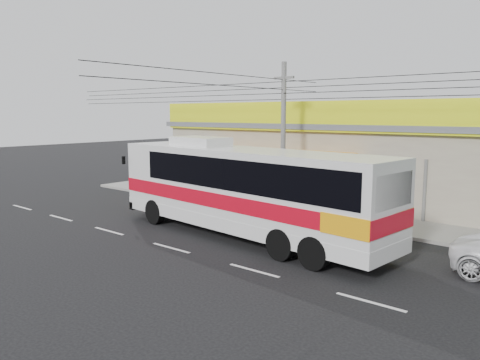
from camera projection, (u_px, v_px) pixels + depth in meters
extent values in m
plane|color=black|center=(216.00, 235.00, 19.61)|extent=(120.00, 120.00, 0.00)
cube|color=gray|center=(295.00, 211.00, 24.16)|extent=(30.00, 3.20, 0.15)
cube|color=gray|center=(347.00, 163.00, 28.13)|extent=(22.00, 8.00, 4.20)
cube|color=#585B60|center=(348.00, 125.00, 27.81)|extent=(22.60, 8.60, 0.30)
cube|color=#E8F615|center=(312.00, 116.00, 24.60)|extent=(22.00, 0.24, 1.60)
cube|color=#B33109|center=(280.00, 116.00, 25.85)|extent=(9.00, 0.10, 1.20)
cube|color=#1C7414|center=(440.00, 117.00, 20.46)|extent=(2.40, 0.10, 1.10)
cube|color=#B33109|center=(192.00, 116.00, 30.29)|extent=(3.00, 0.10, 1.10)
cube|color=orange|center=(278.00, 151.00, 26.00)|extent=(10.00, 1.20, 0.37)
cube|color=silver|center=(244.00, 188.00, 18.96)|extent=(13.24, 3.97, 3.15)
cube|color=red|center=(244.00, 197.00, 19.01)|extent=(13.28, 4.01, 0.60)
cube|color=orange|center=(368.00, 219.00, 15.03)|extent=(2.00, 2.93, 0.65)
cube|color=black|center=(258.00, 172.00, 18.32)|extent=(11.08, 3.80, 1.20)
cube|color=black|center=(153.00, 164.00, 23.43)|extent=(0.41, 2.40, 1.63)
cube|color=silver|center=(200.00, 141.00, 20.62)|extent=(2.74, 1.77, 0.39)
cylinder|color=black|center=(155.00, 212.00, 21.54)|extent=(1.16, 0.46, 1.13)
cylinder|color=black|center=(196.00, 205.00, 23.24)|extent=(1.16, 0.46, 1.13)
cylinder|color=black|center=(314.00, 253.00, 15.18)|extent=(1.16, 0.46, 1.13)
cylinder|color=black|center=(355.00, 239.00, 16.88)|extent=(1.16, 0.46, 1.13)
imported|color=maroon|center=(155.00, 180.00, 31.02)|extent=(2.04, 1.30, 1.01)
imported|color=black|center=(145.00, 178.00, 32.02)|extent=(1.79, 0.56, 1.06)
cylinder|color=slate|center=(283.00, 140.00, 22.99)|extent=(0.24, 0.24, 7.52)
cube|color=slate|center=(284.00, 78.00, 22.56)|extent=(1.13, 0.11, 0.11)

